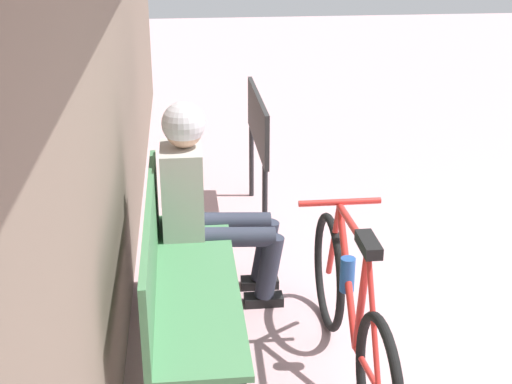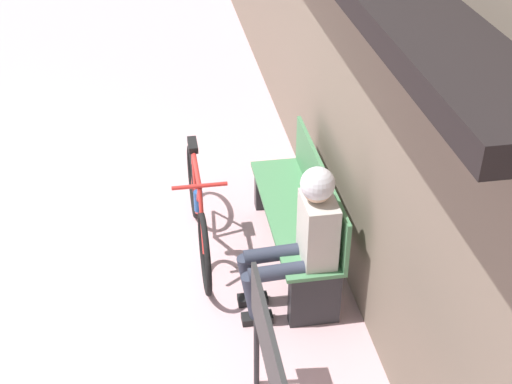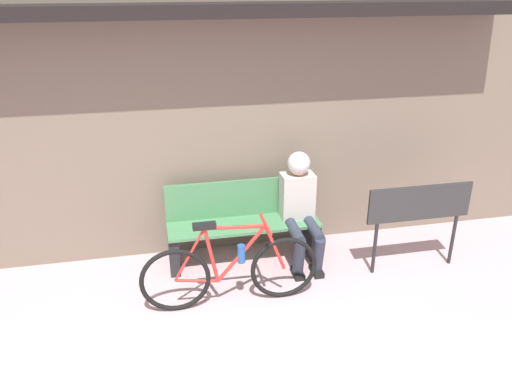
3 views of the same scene
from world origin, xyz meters
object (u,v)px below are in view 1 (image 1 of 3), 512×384
Objects in this scene: park_bench_near at (183,290)px; bicycle at (350,316)px; signboard at (258,127)px; person_seated at (203,191)px.

bicycle is (-0.25, -0.76, -0.04)m from park_bench_near.
park_bench_near is 0.81m from bicycle.
signboard reaches higher than bicycle.
person_seated is 1.17m from signboard.
park_bench_near is at bearing 167.84° from person_seated.
signboard is at bearing -18.14° from park_bench_near.
person_seated is (0.82, 0.64, 0.32)m from bicycle.
person_seated is at bearing 158.89° from signboard.
signboard is (1.92, 0.22, 0.33)m from bicycle.
bicycle is at bearing -142.13° from person_seated.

